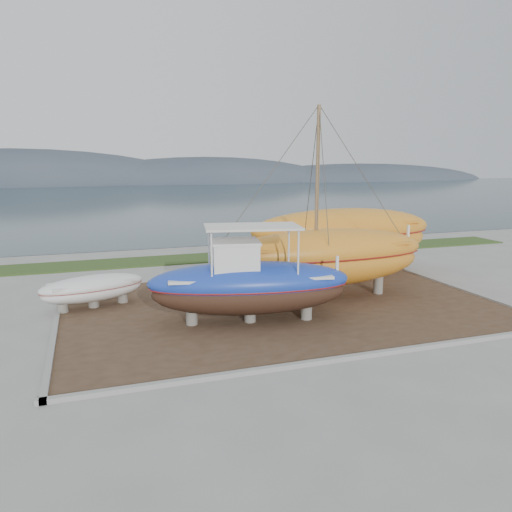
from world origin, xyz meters
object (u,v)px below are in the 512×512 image
object	(u,v)px
white_dinghy	(93,292)
orange_bare_hull	(343,242)
blue_caique	(250,275)
orange_sailboat	(327,205)

from	to	relation	value
white_dinghy	orange_bare_hull	distance (m)	13.33
blue_caique	orange_sailboat	world-z (taller)	orange_sailboat
white_dinghy	orange_sailboat	xyz separation A→B (m)	(9.89, -1.95, 3.54)
blue_caique	white_dinghy	world-z (taller)	blue_caique
white_dinghy	orange_bare_hull	world-z (taller)	orange_bare_hull
blue_caique	orange_sailboat	size ratio (longest dim) A/B	0.81
blue_caique	orange_sailboat	bearing A→B (deg)	36.42
white_dinghy	orange_sailboat	distance (m)	10.69
orange_sailboat	blue_caique	bearing A→B (deg)	-153.60
orange_sailboat	orange_bare_hull	bearing A→B (deg)	53.75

